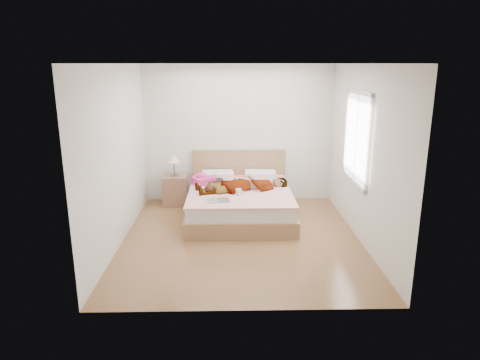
{
  "coord_description": "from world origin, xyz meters",
  "views": [
    {
      "loc": [
        -0.16,
        -6.12,
        2.6
      ],
      "look_at": [
        0.0,
        0.85,
        0.7
      ],
      "focal_mm": 32.0,
      "sensor_mm": 36.0,
      "label": 1
    }
  ],
  "objects_px": {
    "woman": "(244,183)",
    "phone": "(216,173)",
    "coffee_mug": "(239,192)",
    "magazine": "(218,200)",
    "plush_toy": "(209,188)",
    "bed": "(240,200)",
    "nightstand": "(175,188)",
    "towel": "(203,179)"
  },
  "relations": [
    {
      "from": "woman",
      "to": "coffee_mug",
      "type": "relative_size",
      "value": 11.49
    },
    {
      "from": "phone",
      "to": "towel",
      "type": "xyz_separation_m",
      "value": [
        -0.23,
        -0.04,
        -0.1
      ]
    },
    {
      "from": "coffee_mug",
      "to": "nightstand",
      "type": "distance_m",
      "value": 1.63
    },
    {
      "from": "phone",
      "to": "coffee_mug",
      "type": "relative_size",
      "value": 0.66
    },
    {
      "from": "bed",
      "to": "plush_toy",
      "type": "bearing_deg",
      "value": -152.57
    },
    {
      "from": "towel",
      "to": "magazine",
      "type": "height_order",
      "value": "towel"
    },
    {
      "from": "coffee_mug",
      "to": "nightstand",
      "type": "bearing_deg",
      "value": 137.63
    },
    {
      "from": "woman",
      "to": "phone",
      "type": "height_order",
      "value": "woman"
    },
    {
      "from": "phone",
      "to": "towel",
      "type": "bearing_deg",
      "value": 173.2
    },
    {
      "from": "bed",
      "to": "towel",
      "type": "height_order",
      "value": "bed"
    },
    {
      "from": "bed",
      "to": "magazine",
      "type": "distance_m",
      "value": 0.85
    },
    {
      "from": "bed",
      "to": "magazine",
      "type": "relative_size",
      "value": 4.83
    },
    {
      "from": "phone",
      "to": "nightstand",
      "type": "distance_m",
      "value": 0.92
    },
    {
      "from": "woman",
      "to": "plush_toy",
      "type": "xyz_separation_m",
      "value": [
        -0.59,
        -0.19,
        -0.04
      ]
    },
    {
      "from": "towel",
      "to": "coffee_mug",
      "type": "relative_size",
      "value": 3.28
    },
    {
      "from": "phone",
      "to": "magazine",
      "type": "xyz_separation_m",
      "value": [
        0.07,
        -1.06,
        -0.17
      ]
    },
    {
      "from": "bed",
      "to": "nightstand",
      "type": "bearing_deg",
      "value": 151.87
    },
    {
      "from": "woman",
      "to": "phone",
      "type": "relative_size",
      "value": 17.53
    },
    {
      "from": "magazine",
      "to": "nightstand",
      "type": "height_order",
      "value": "nightstand"
    },
    {
      "from": "woman",
      "to": "bed",
      "type": "bearing_deg",
      "value": -152.77
    },
    {
      "from": "bed",
      "to": "coffee_mug",
      "type": "xyz_separation_m",
      "value": [
        -0.03,
        -0.43,
        0.29
      ]
    },
    {
      "from": "coffee_mug",
      "to": "plush_toy",
      "type": "distance_m",
      "value": 0.52
    },
    {
      "from": "towel",
      "to": "nightstand",
      "type": "xyz_separation_m",
      "value": [
        -0.56,
        0.36,
        -0.26
      ]
    },
    {
      "from": "woman",
      "to": "coffee_mug",
      "type": "xyz_separation_m",
      "value": [
        -0.1,
        -0.36,
        -0.06
      ]
    },
    {
      "from": "phone",
      "to": "nightstand",
      "type": "relative_size",
      "value": 0.1
    },
    {
      "from": "woman",
      "to": "phone",
      "type": "xyz_separation_m",
      "value": [
        -0.5,
        0.4,
        0.07
      ]
    },
    {
      "from": "towel",
      "to": "plush_toy",
      "type": "xyz_separation_m",
      "value": [
        0.14,
        -0.56,
        -0.0
      ]
    },
    {
      "from": "woman",
      "to": "plush_toy",
      "type": "height_order",
      "value": "woman"
    },
    {
      "from": "magazine",
      "to": "nightstand",
      "type": "distance_m",
      "value": 1.64
    },
    {
      "from": "phone",
      "to": "magazine",
      "type": "distance_m",
      "value": 1.08
    },
    {
      "from": "woman",
      "to": "coffee_mug",
      "type": "distance_m",
      "value": 0.38
    },
    {
      "from": "bed",
      "to": "towel",
      "type": "bearing_deg",
      "value": 156.22
    },
    {
      "from": "woman",
      "to": "magazine",
      "type": "height_order",
      "value": "woman"
    },
    {
      "from": "coffee_mug",
      "to": "plush_toy",
      "type": "xyz_separation_m",
      "value": [
        -0.49,
        0.17,
        0.02
      ]
    },
    {
      "from": "towel",
      "to": "magazine",
      "type": "xyz_separation_m",
      "value": [
        0.3,
        -1.03,
        -0.07
      ]
    },
    {
      "from": "phone",
      "to": "bed",
      "type": "distance_m",
      "value": 0.68
    },
    {
      "from": "towel",
      "to": "bed",
      "type": "bearing_deg",
      "value": -23.78
    },
    {
      "from": "bed",
      "to": "plush_toy",
      "type": "xyz_separation_m",
      "value": [
        -0.52,
        -0.27,
        0.31
      ]
    },
    {
      "from": "woman",
      "to": "magazine",
      "type": "bearing_deg",
      "value": -48.85
    },
    {
      "from": "bed",
      "to": "nightstand",
      "type": "relative_size",
      "value": 2.11
    },
    {
      "from": "nightstand",
      "to": "towel",
      "type": "bearing_deg",
      "value": -32.82
    },
    {
      "from": "woman",
      "to": "phone",
      "type": "bearing_deg",
      "value": -144.51
    }
  ]
}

